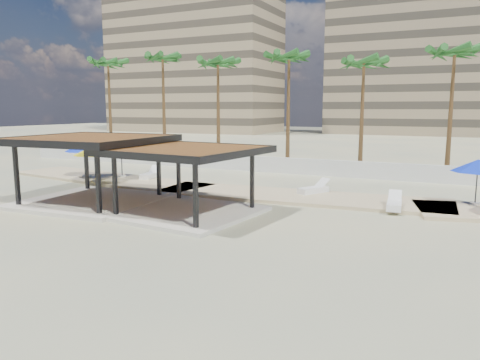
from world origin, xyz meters
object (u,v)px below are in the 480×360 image
object	(u,v)px
pavilion_central	(186,175)
lounger_a	(150,175)
pavilion_west	(91,163)
lounger_b	(314,190)
umbrella_a	(85,147)
lounger_c	(394,205)

from	to	relation	value
pavilion_central	lounger_a	distance (m)	11.14
pavilion_west	lounger_a	bearing A→B (deg)	101.75
pavilion_central	lounger_b	distance (m)	8.25
umbrella_a	pavilion_west	bearing A→B (deg)	-43.72
lounger_a	pavilion_west	bearing A→B (deg)	-175.43
pavilion_west	lounger_b	world-z (taller)	pavilion_west
pavilion_west	lounger_c	xyz separation A→B (m)	(14.44, 4.74, -1.72)
pavilion_central	lounger_c	size ratio (longest dim) A/B	3.34
lounger_a	lounger_c	size ratio (longest dim) A/B	1.05
umbrella_a	lounger_c	xyz separation A→B (m)	(20.86, -1.40, -1.90)
pavilion_west	lounger_b	distance (m)	12.13
pavilion_west	lounger_a	world-z (taller)	pavilion_west
pavilion_central	umbrella_a	xyz separation A→B (m)	(-12.25, 6.25, 0.38)
lounger_a	lounger_c	xyz separation A→B (m)	(16.48, -2.89, -0.01)
pavilion_central	umbrella_a	distance (m)	13.76
pavilion_central	lounger_b	size ratio (longest dim) A/B	3.22
lounger_a	lounger_b	xyz separation A→B (m)	(11.80, -0.63, -0.00)
lounger_a	lounger_b	bearing A→B (deg)	-103.49
umbrella_a	lounger_b	size ratio (longest dim) A/B	1.33
umbrella_a	lounger_c	distance (m)	21.00
pavilion_west	lounger_b	xyz separation A→B (m)	(9.75, 7.00, -1.71)
pavilion_central	lounger_b	xyz separation A→B (m)	(3.93, 7.10, -1.51)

